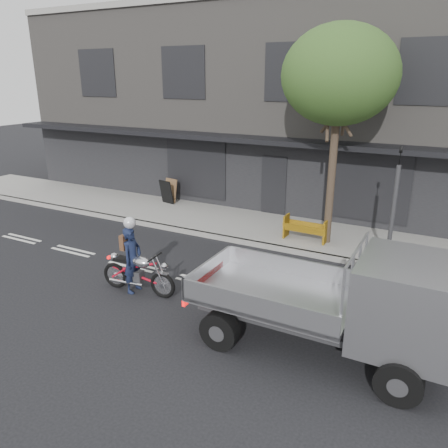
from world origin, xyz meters
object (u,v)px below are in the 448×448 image
at_px(construction_barrier, 304,230).
at_px(sandwich_board, 166,192).
at_px(rider, 132,260).
at_px(motorcycle, 138,272).
at_px(flatbed_ute, 381,303).
at_px(street_tree, 340,76).
at_px(traffic_light_pole, 393,213).

relative_size(construction_barrier, sandwich_board, 1.42).
bearing_deg(rider, motorcycle, -94.28).
xyz_separation_m(flatbed_ute, sandwich_board, (-9.66, 6.99, -0.68)).
relative_size(street_tree, rider, 3.92).
bearing_deg(sandwich_board, flatbed_ute, -25.10).
height_order(flatbed_ute, construction_barrier, flatbed_ute).
xyz_separation_m(motorcycle, flatbed_ute, (5.88, -0.29, 0.77)).
height_order(traffic_light_pole, rider, traffic_light_pole).
height_order(construction_barrier, sandwich_board, sandwich_board).
height_order(motorcycle, rider, rider).
relative_size(motorcycle, rider, 1.24).
bearing_deg(flatbed_ute, street_tree, 113.57).
height_order(street_tree, rider, street_tree).
distance_m(street_tree, construction_barrier, 4.79).
xyz_separation_m(street_tree, flatbed_ute, (2.48, -5.72, -3.94)).
xyz_separation_m(motorcycle, sandwich_board, (-3.79, 6.70, 0.09)).
xyz_separation_m(street_tree, rider, (-3.55, -5.43, -4.42)).
height_order(motorcycle, construction_barrier, motorcycle).
bearing_deg(rider, traffic_light_pole, -54.76).
bearing_deg(flatbed_ute, rider, 177.41).
bearing_deg(street_tree, construction_barrier, -150.25).
bearing_deg(motorcycle, sandwich_board, 115.18).
bearing_deg(traffic_light_pole, motorcycle, -139.69).
bearing_deg(construction_barrier, street_tree, 29.75).
relative_size(traffic_light_pole, construction_barrier, 2.44).
height_order(motorcycle, flatbed_ute, flatbed_ute).
relative_size(rider, construction_barrier, 1.20).
xyz_separation_m(street_tree, sandwich_board, (-7.19, 1.27, -4.62)).
bearing_deg(sandwich_board, motorcycle, -49.76).
xyz_separation_m(rider, construction_barrier, (2.88, 5.05, -0.31)).
xyz_separation_m(flatbed_ute, construction_barrier, (-3.15, 5.33, -0.78)).
relative_size(traffic_light_pole, rider, 2.04).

